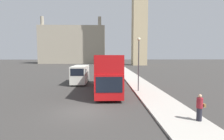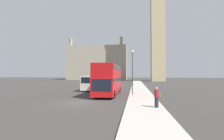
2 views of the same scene
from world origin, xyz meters
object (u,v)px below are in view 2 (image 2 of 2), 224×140
at_px(red_double_decker_bus, 109,78).
at_px(pedestrian, 157,97).
at_px(clock_tower, 157,3).
at_px(street_lamp, 132,66).
at_px(white_van, 90,83).

height_order(red_double_decker_bus, pedestrian, red_double_decker_bus).
bearing_deg(pedestrian, red_double_decker_bus, 118.62).
xyz_separation_m(clock_tower, street_lamp, (-10.03, -52.84, -29.77)).
xyz_separation_m(red_double_decker_bus, pedestrian, (5.49, -10.06, -1.37)).
distance_m(clock_tower, street_lamp, 61.47).
distance_m(clock_tower, white_van, 59.46).
distance_m(red_double_decker_bus, white_van, 6.68).
bearing_deg(pedestrian, white_van, 122.06).
distance_m(red_double_decker_bus, street_lamp, 3.91).
xyz_separation_m(clock_tower, red_double_decker_bus, (-13.42, -51.88, -31.48)).
bearing_deg(white_van, street_lamp, -39.61).
height_order(red_double_decker_bus, white_van, red_double_decker_bus).
bearing_deg(clock_tower, red_double_decker_bus, -104.50).
distance_m(red_double_decker_bus, pedestrian, 11.54).
bearing_deg(street_lamp, pedestrian, -76.97).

